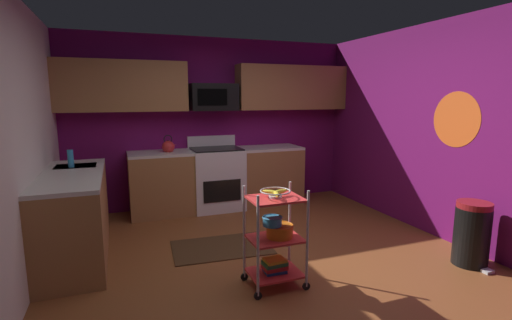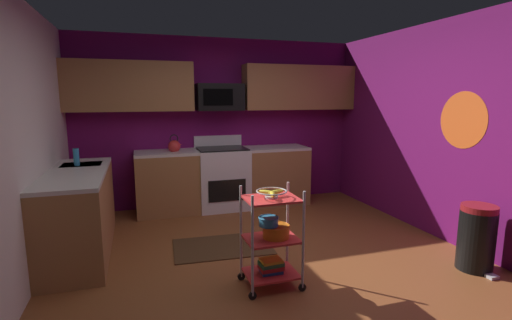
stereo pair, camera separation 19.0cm
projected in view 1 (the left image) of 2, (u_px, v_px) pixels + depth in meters
floor at (272, 265)px, 3.87m from camera, size 4.40×4.80×0.04m
wall_back at (213, 123)px, 5.89m from camera, size 4.52×0.06×2.60m
wall_left at (8, 150)px, 2.88m from camera, size 0.06×4.80×2.60m
wall_right at (446, 131)px, 4.42m from camera, size 0.06×4.80×2.60m
wall_flower_decal at (456, 120)px, 4.24m from camera, size 0.00×0.63×0.63m
counter_run at (172, 190)px, 5.01m from camera, size 3.52×2.38×0.92m
oven_range at (217, 178)px, 5.71m from camera, size 0.76×0.65×1.10m
upper_cabinets at (216, 87)px, 5.62m from camera, size 4.40×0.33×0.70m
microwave at (213, 97)px, 5.61m from camera, size 0.70×0.39×0.40m
rolling_cart at (275, 238)px, 3.35m from camera, size 0.53×0.38×0.91m
fruit_bowl at (275, 192)px, 3.28m from camera, size 0.27×0.27×0.07m
mixing_bowl_large at (280, 230)px, 3.35m from camera, size 0.25×0.25×0.11m
mixing_bowl_small at (272, 221)px, 3.31m from camera, size 0.18×0.18×0.08m
book_stack at (275, 265)px, 3.39m from camera, size 0.22×0.16×0.13m
kettle at (168, 147)px, 5.38m from camera, size 0.21×0.18×0.26m
dish_soap_bottle at (71, 159)px, 4.19m from camera, size 0.06×0.06×0.20m
trash_can at (472, 234)px, 3.80m from camera, size 0.34×0.42×0.66m
floor_rug at (222, 247)px, 4.26m from camera, size 1.14×0.77×0.01m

